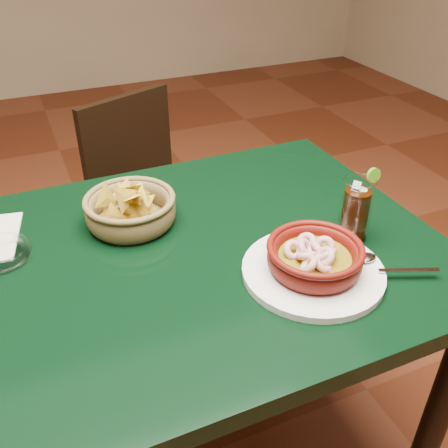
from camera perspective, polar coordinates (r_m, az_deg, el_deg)
name	(u,v)px	position (r m, az deg, el deg)	size (l,w,h in m)	color
dining_table	(161,295)	(1.10, -7.20, -8.02)	(1.20, 0.80, 0.75)	black
dining_chair	(152,204)	(1.80, -8.19, 2.25)	(0.50, 0.50, 0.82)	black
shrimp_plate	(314,261)	(0.98, 10.29, -4.14)	(0.36, 0.28, 0.08)	silver
chip_basket	(131,209)	(1.13, -10.63, 1.67)	(0.24, 0.24, 0.15)	brown
guacamole_ramekin	(135,193)	(1.23, -10.15, 3.53)	(0.12, 0.12, 0.04)	#4A0A05
cola_drink	(356,210)	(1.09, 14.81, 1.55)	(0.14, 0.14, 0.16)	white
glass_ashtray	(0,253)	(1.11, -24.23, -3.08)	(0.13, 0.13, 0.03)	white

